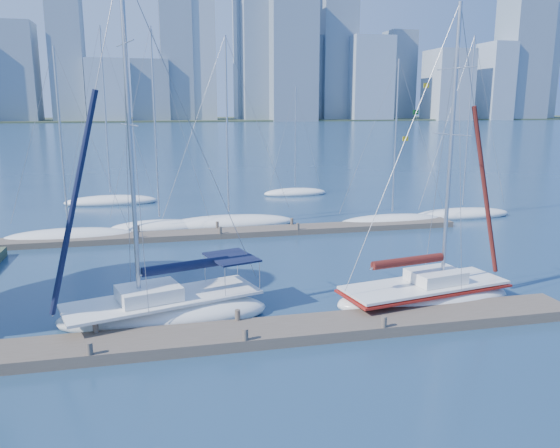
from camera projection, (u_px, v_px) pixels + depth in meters
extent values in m
plane|color=navy|center=(242.00, 340.00, 19.35)|extent=(700.00, 700.00, 0.00)
cube|color=brown|center=(242.00, 335.00, 19.30)|extent=(26.00, 2.00, 0.40)
cube|color=brown|center=(234.00, 233.00, 34.99)|extent=(30.00, 1.80, 0.36)
cube|color=#38472D|center=(160.00, 120.00, 324.44)|extent=(800.00, 100.00, 1.50)
ellipsoid|color=white|center=(164.00, 315.00, 21.09)|extent=(8.39, 4.78, 1.40)
cube|color=white|center=(164.00, 299.00, 20.95)|extent=(7.77, 4.41, 0.11)
cube|color=white|center=(149.00, 293.00, 20.62)|extent=(2.63, 2.27, 0.51)
cylinder|color=silver|center=(130.00, 142.00, 19.24)|extent=(0.17, 0.17, 11.90)
cylinder|color=silver|center=(186.00, 268.00, 21.18)|extent=(3.65, 1.17, 0.09)
cylinder|color=black|center=(186.00, 266.00, 21.17)|extent=(3.44, 1.35, 0.37)
cube|color=black|center=(231.00, 257.00, 22.06)|extent=(2.24, 2.61, 0.07)
ellipsoid|color=white|center=(424.00, 299.00, 22.84)|extent=(7.96, 3.83, 1.34)
cube|color=white|center=(425.00, 285.00, 22.70)|extent=(7.37, 3.53, 0.11)
cube|color=white|center=(436.00, 276.00, 22.84)|extent=(2.40, 1.98, 0.49)
cylinder|color=silver|center=(451.00, 149.00, 21.86)|extent=(0.16, 0.16, 11.12)
cylinder|color=silver|center=(408.00, 263.00, 22.14)|extent=(3.57, 0.74, 0.09)
cylinder|color=#4E1310|center=(408.00, 261.00, 22.12)|extent=(3.34, 0.95, 0.36)
cube|color=maroon|center=(425.00, 288.00, 22.74)|extent=(7.55, 3.66, 0.09)
ellipsoid|color=white|center=(69.00, 237.00, 33.66)|extent=(8.11, 5.03, 1.11)
cylinder|color=silver|center=(61.00, 138.00, 32.38)|extent=(0.12, 0.12, 10.50)
ellipsoid|color=white|center=(160.00, 227.00, 36.48)|extent=(6.81, 3.25, 1.02)
cylinder|color=silver|center=(155.00, 125.00, 35.05)|extent=(0.11, 0.11, 12.06)
ellipsoid|color=white|center=(229.00, 223.00, 37.55)|extent=(9.43, 4.17, 1.18)
cylinder|color=silver|center=(227.00, 126.00, 36.15)|extent=(0.13, 0.13, 11.51)
ellipsoid|color=white|center=(392.00, 221.00, 38.44)|extent=(7.80, 2.67, 0.99)
cylinder|color=silver|center=(396.00, 137.00, 37.20)|extent=(0.11, 0.11, 10.29)
ellipsoid|color=white|center=(462.00, 215.00, 40.70)|extent=(7.92, 3.07, 1.03)
cylinder|color=silver|center=(469.00, 123.00, 39.26)|extent=(0.11, 0.11, 12.03)
ellipsoid|color=white|center=(111.00, 202.00, 46.21)|extent=(7.92, 4.89, 1.11)
cylinder|color=silver|center=(105.00, 111.00, 44.62)|extent=(0.12, 0.12, 13.41)
ellipsoid|color=white|center=(295.00, 193.00, 50.93)|extent=(6.17, 4.08, 0.96)
cylinder|color=silver|center=(295.00, 137.00, 49.84)|extent=(0.10, 0.10, 8.97)
cube|color=slate|center=(16.00, 73.00, 273.29)|extent=(20.14, 17.63, 49.03)
cube|color=#8F9EAB|center=(70.00, 84.00, 299.94)|extent=(13.44, 17.61, 39.70)
cube|color=#8697AD|center=(108.00, 91.00, 282.07)|extent=(19.90, 19.81, 31.67)
cube|color=slate|center=(151.00, 91.00, 288.40)|extent=(19.23, 16.86, 31.80)
cube|color=#8F9EAB|center=(198.00, 51.00, 292.11)|extent=(17.95, 14.99, 73.78)
cube|color=#8697AD|center=(249.00, 51.00, 312.74)|extent=(16.48, 17.46, 77.74)
cube|color=slate|center=(292.00, 59.00, 293.11)|extent=(24.62, 18.95, 66.22)
cube|color=#8F9EAB|center=(320.00, 79.00, 315.03)|extent=(13.18, 17.11, 46.69)
cube|color=#8697AD|center=(369.00, 79.00, 305.94)|extent=(23.30, 18.80, 45.82)
cube|color=slate|center=(398.00, 76.00, 340.40)|extent=(16.48, 17.52, 53.22)
cube|color=#8F9EAB|center=(448.00, 85.00, 316.34)|extent=(21.96, 23.94, 39.66)
cube|color=#8697AD|center=(494.00, 82.00, 322.49)|extent=(14.74, 21.38, 44.32)
cube|color=slate|center=(523.00, 46.00, 325.21)|extent=(24.28, 23.60, 86.69)
cube|color=#8F9EAB|center=(540.00, 61.00, 350.98)|extent=(16.10, 17.08, 73.09)
cube|color=slate|center=(65.00, 21.00, 275.51)|extent=(16.25, 18.00, 100.66)
cube|color=slate|center=(175.00, 16.00, 286.42)|extent=(16.56, 18.00, 109.24)
cube|color=slate|center=(259.00, 17.00, 295.96)|extent=(19.27, 18.00, 110.42)
cube|color=slate|center=(337.00, 47.00, 308.62)|extent=(19.53, 18.00, 82.18)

